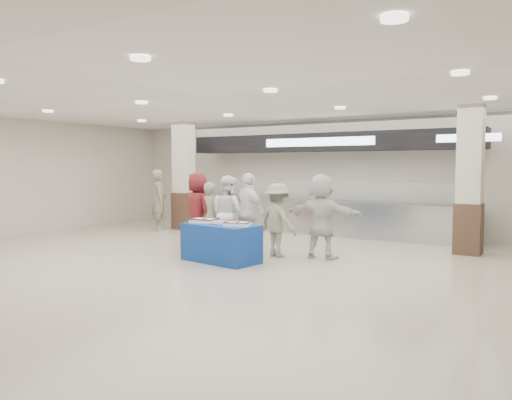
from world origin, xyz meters
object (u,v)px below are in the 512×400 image
Objects in this scene: display_table at (221,243)px; sheet_cake_left at (204,220)px; civilian_white at (322,216)px; chef_short at (248,213)px; soldier_bg at (159,200)px; soldier_a at (211,216)px; chef_tall at (228,214)px; cupcake_tray at (219,223)px; civilian_maroon at (198,210)px; sheet_cake_right at (238,223)px; soldier_b at (278,220)px.

sheet_cake_left is at bearing -175.96° from display_table.
civilian_white is (1.55, 1.39, 0.50)m from display_table.
soldier_bg reaches higher than chef_short.
chef_tall reaches higher than soldier_a.
civilian_maroon reaches higher than cupcake_tray.
civilian_maroon is 1.15× the size of soldier_a.
sheet_cake_left reaches higher than display_table.
cupcake_tray is 0.21× the size of civilian_maroon.
civilian_maroon reaches higher than sheet_cake_right.
sheet_cake_right is 1.94m from soldier_a.
civilian_white is (0.85, 0.31, 0.10)m from soldier_b.
soldier_b is at bearing 66.02° from display_table.
cupcake_tray is 1.88m from civilian_maroon.
cupcake_tray is 1.24m from chef_short.
civilian_maroon is (-1.96, 1.21, 0.08)m from sheet_cake_right.
display_table is at bearing 11.72° from cupcake_tray.
soldier_a is at bearing 143.09° from sheet_cake_right.
soldier_b is 5.40m from soldier_bg.
soldier_bg is (-5.93, 1.53, 0.02)m from civilian_white.
soldier_bg reaches higher than civilian_maroon.
soldier_b is (1.26, 0.03, -0.07)m from chef_tall.
display_table is 1.28m from chef_tall.
chef_tall is at bearing 38.16° from chef_short.
soldier_b is (0.74, 1.09, -0.01)m from cupcake_tray.
civilian_maroon is 1.14× the size of soldier_b.
soldier_bg is at bearing 155.12° from display_table.
civilian_white is at bearing 41.32° from cupcake_tray.
soldier_a is at bearing 18.09° from soldier_b.
chef_tall reaches higher than sheet_cake_right.
soldier_a is (-1.06, 1.12, -0.01)m from cupcake_tray.
soldier_bg reaches higher than display_table.
civilian_maroon is 1.01× the size of civilian_white.
chef_short is at bearing -137.53° from chef_tall.
sheet_cake_right is at bearing 1.93° from display_table.
sheet_cake_right is 2.30m from civilian_maroon.
soldier_bg is (-3.95, 2.88, 0.10)m from sheet_cake_left.
soldier_a is 0.91× the size of chef_tall.
chef_tall reaches higher than soldier_b.
chef_tall reaches higher than display_table.
display_table is 0.88× the size of civilian_maroon.
soldier_bg is at bearing -5.56° from chef_short.
chef_short is (1.38, 0.07, -0.00)m from civilian_maroon.
chef_tall is at bearing 115.93° from cupcake_tray.
sheet_cake_right is 1.45× the size of cupcake_tray.
soldier_b is 0.91m from civilian_white.
display_table is 4.14× the size of cupcake_tray.
soldier_bg is at bearing -16.78° from civilian_white.
civilian_maroon is at bearing 141.74° from cupcake_tray.
soldier_a is at bearing 3.66° from civilian_white.
soldier_b reaches higher than display_table.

